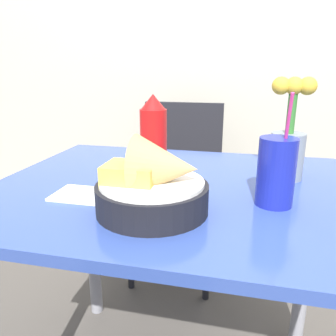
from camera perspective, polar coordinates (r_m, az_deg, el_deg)
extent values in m
cube|color=#B7B2A3|center=(1.94, 8.94, 25.16)|extent=(7.00, 0.06, 2.60)
cube|color=#334C9E|center=(0.85, 1.20, -3.69)|extent=(0.94, 0.74, 0.02)
cylinder|color=gray|center=(1.40, -13.10, -11.84)|extent=(0.05, 0.05, 0.70)
cylinder|color=gray|center=(1.30, 22.82, -15.19)|extent=(0.05, 0.05, 0.70)
cylinder|color=black|center=(1.59, -6.62, -13.84)|extent=(0.03, 0.03, 0.42)
cylinder|color=black|center=(1.52, 6.79, -15.41)|extent=(0.03, 0.03, 0.42)
cylinder|color=black|center=(1.89, -2.95, -8.45)|extent=(0.03, 0.03, 0.42)
cylinder|color=black|center=(1.83, 8.10, -9.47)|extent=(0.03, 0.03, 0.42)
cube|color=black|center=(1.60, 1.38, -4.72)|extent=(0.40, 0.40, 0.02)
cube|color=black|center=(1.71, 2.69, 4.36)|extent=(0.40, 0.03, 0.42)
cylinder|color=black|center=(0.69, -2.77, -5.17)|extent=(0.24, 0.24, 0.06)
cylinder|color=white|center=(0.68, -2.81, -2.52)|extent=(0.22, 0.22, 0.01)
cone|color=tan|center=(0.66, -0.39, 0.15)|extent=(0.13, 0.13, 0.13)
cube|color=#E5C14C|center=(0.67, -6.49, -1.12)|extent=(0.11, 0.08, 0.04)
cylinder|color=red|center=(0.86, -2.52, 3.89)|extent=(0.07, 0.07, 0.19)
cone|color=red|center=(0.84, -2.62, 11.48)|extent=(0.06, 0.06, 0.04)
cylinder|color=#192399|center=(0.74, 18.30, -0.66)|extent=(0.08, 0.08, 0.15)
cylinder|color=black|center=(0.75, 18.22, -1.54)|extent=(0.07, 0.07, 0.12)
cylinder|color=#EA3884|center=(0.73, 19.74, 4.35)|extent=(0.01, 0.07, 0.21)
cylinder|color=gray|center=(0.94, 19.96, 1.96)|extent=(0.09, 0.09, 0.12)
cylinder|color=#33722D|center=(0.92, 20.71, 9.15)|extent=(0.02, 0.02, 0.11)
sphere|color=gold|center=(0.91, 21.14, 13.21)|extent=(0.05, 0.05, 0.05)
sphere|color=gold|center=(0.91, 19.09, 13.40)|extent=(0.05, 0.05, 0.05)
sphere|color=gold|center=(0.92, 23.17, 13.00)|extent=(0.05, 0.05, 0.05)
cube|color=white|center=(0.80, -14.85, -4.47)|extent=(0.13, 0.10, 0.01)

